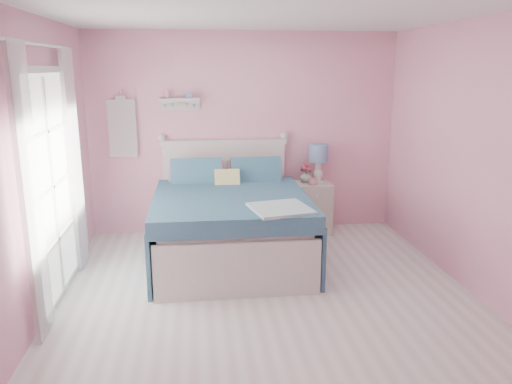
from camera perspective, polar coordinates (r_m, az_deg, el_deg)
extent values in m
plane|color=beige|center=(4.81, 1.47, -12.48)|extent=(4.50, 4.50, 0.00)
plane|color=pink|center=(6.59, -1.32, 6.67)|extent=(4.00, 0.00, 4.00)
plane|color=pink|center=(2.27, 10.06, -8.21)|extent=(4.00, 0.00, 4.00)
plane|color=pink|center=(4.55, -24.23, 2.04)|extent=(0.00, 4.50, 4.50)
plane|color=pink|center=(5.08, 24.54, 3.16)|extent=(0.00, 4.50, 4.50)
plane|color=white|center=(4.32, 1.70, 20.04)|extent=(4.50, 4.50, 0.00)
cube|color=silver|center=(5.75, -2.94, -5.50)|extent=(1.56, 2.06, 0.45)
cube|color=silver|center=(5.66, -2.98, -2.60)|extent=(1.50, 2.00, 0.16)
cube|color=silver|center=(6.64, -3.62, 0.44)|extent=(1.59, 0.07, 1.17)
cube|color=silver|center=(6.52, -3.70, 5.71)|extent=(1.65, 0.09, 0.06)
cube|color=silver|center=(4.78, -2.06, -8.96)|extent=(1.59, 0.06, 0.56)
cube|color=#356B85|center=(5.47, -2.89, -1.34)|extent=(1.68, 1.80, 0.18)
cube|color=#D78B8F|center=(6.27, -6.83, 1.62)|extent=(0.68, 0.28, 0.43)
cube|color=#D78B8F|center=(6.31, -0.14, 1.80)|extent=(0.68, 0.28, 0.43)
cube|color=#CCBC59|center=(6.01, -3.31, 1.15)|extent=(0.30, 0.22, 0.31)
cube|color=beige|center=(6.69, 6.45, -1.75)|extent=(0.46, 0.43, 0.67)
cube|color=silver|center=(6.45, 6.91, -0.50)|extent=(0.40, 0.02, 0.16)
sphere|color=white|center=(6.43, 6.95, -0.55)|extent=(0.03, 0.03, 0.03)
cylinder|color=white|center=(6.69, 7.07, 1.27)|extent=(0.16, 0.16, 0.02)
cylinder|color=white|center=(6.66, 7.11, 2.42)|extent=(0.08, 0.08, 0.27)
cylinder|color=#7798C6|center=(6.62, 7.17, 4.45)|extent=(0.25, 0.25, 0.23)
imported|color=silver|center=(6.63, 5.74, 1.80)|extent=(0.15, 0.15, 0.16)
imported|color=pink|center=(6.50, 6.50, 1.20)|extent=(0.12, 0.12, 0.09)
sphere|color=#D3486B|center=(6.60, 5.77, 3.11)|extent=(0.06, 0.06, 0.06)
sphere|color=#D3486B|center=(6.63, 6.06, 2.81)|extent=(0.06, 0.06, 0.06)
sphere|color=#D3486B|center=(6.60, 5.41, 2.87)|extent=(0.06, 0.06, 0.06)
sphere|color=#D3486B|center=(6.58, 5.98, 2.55)|extent=(0.06, 0.06, 0.06)
sphere|color=#D3486B|center=(6.58, 5.54, 2.65)|extent=(0.06, 0.06, 0.06)
cube|color=silver|center=(6.44, -8.74, 10.37)|extent=(0.50, 0.14, 0.04)
cube|color=silver|center=(6.50, -8.70, 9.79)|extent=(0.50, 0.03, 0.12)
cylinder|color=#D18C99|center=(6.44, -10.12, 10.94)|extent=(0.06, 0.06, 0.10)
cube|color=#7798C6|center=(6.43, -7.67, 10.85)|extent=(0.08, 0.06, 0.07)
cube|color=white|center=(6.54, -15.01, 7.03)|extent=(0.34, 0.03, 0.72)
cube|color=silver|center=(4.84, -23.51, 12.71)|extent=(0.04, 1.32, 0.06)
cube|color=silver|center=(5.28, -21.26, -10.60)|extent=(0.04, 1.32, 0.06)
cube|color=silver|center=(4.38, -24.39, -1.77)|extent=(0.04, 0.06, 2.10)
cube|color=silver|center=(5.56, -20.65, 1.75)|extent=(0.04, 0.06, 2.10)
cube|color=white|center=(4.96, -22.33, 0.54)|extent=(0.02, 1.20, 2.04)
cube|color=white|center=(4.23, -24.37, -0.48)|extent=(0.04, 0.40, 2.32)
cube|color=white|center=(5.63, -20.01, 3.31)|extent=(0.04, 0.40, 2.32)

